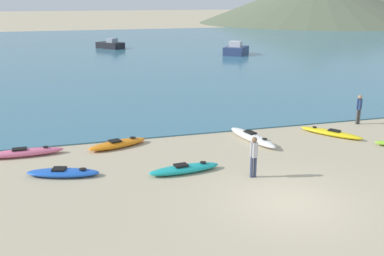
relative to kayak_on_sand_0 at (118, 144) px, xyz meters
name	(u,v)px	position (x,y,z in m)	size (l,w,h in m)	color
ground_plane	(288,202)	(4.51, -6.95, -0.15)	(400.00, 400.00, 0.00)	tan
bay_water	(118,51)	(4.51, 35.82, -0.12)	(160.00, 70.00, 0.06)	teal
far_hill_left	(316,0)	(58.30, 81.43, 5.25)	(56.77, 56.77, 10.79)	#5B664C
far_hill_midleft	(360,1)	(73.19, 84.97, 4.96)	(54.57, 54.57, 10.22)	#5B664C
kayak_on_sand_0	(118,144)	(0.00, 0.00, 0.00)	(2.77, 1.57, 0.34)	orange
kayak_on_sand_1	(184,169)	(2.01, -3.62, 0.00)	(2.79, 0.92, 0.34)	teal
kayak_on_sand_2	(252,137)	(5.95, -0.82, 0.03)	(1.33, 3.36, 0.40)	white
kayak_on_sand_3	(63,173)	(-2.32, -2.71, -0.02)	(2.75, 1.46, 0.31)	blue
kayak_on_sand_4	(331,133)	(9.86, -1.07, -0.02)	(2.23, 2.79, 0.30)	yellow
kayak_on_sand_6	(24,153)	(-3.83, -0.08, 0.01)	(3.15, 0.68, 0.36)	#E5668C
person_near_foreground	(254,154)	(4.28, -4.73, 0.72)	(0.31, 0.23, 1.52)	#384260
person_near_waterline	(359,107)	(12.27, 0.28, 0.72)	(0.31, 0.25, 1.52)	#4C4C4C
moored_boat_0	(236,50)	(16.55, 28.07, 0.44)	(3.62, 3.83, 1.50)	navy
moored_boat_3	(110,45)	(3.90, 38.32, 0.35)	(3.49, 3.73, 1.25)	black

